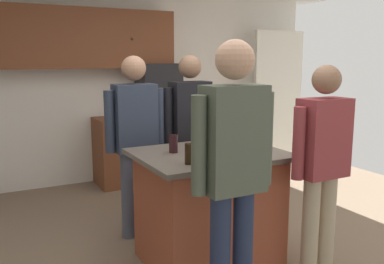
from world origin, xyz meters
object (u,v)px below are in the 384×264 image
(microwave_over_range, at_px, (159,75))
(glass_stout_tall, at_px, (189,154))
(glass_pilsner, at_px, (173,144))
(mug_blue_stoneware, at_px, (245,139))
(serving_tray, at_px, (220,147))
(glass_short_whisky, at_px, (242,146))
(person_host_foreground, at_px, (190,128))
(kitchen_island, at_px, (209,206))
(person_elder_center, at_px, (322,158))
(person_guest_right, at_px, (135,134))
(person_guest_left, at_px, (233,164))

(microwave_over_range, distance_m, glass_stout_tall, 2.95)
(glass_pilsner, xyz_separation_m, mug_blue_stoneware, (0.70, 0.01, -0.03))
(serving_tray, bearing_deg, glass_stout_tall, -144.31)
(glass_short_whisky, bearing_deg, person_host_foreground, 84.91)
(kitchen_island, distance_m, glass_short_whisky, 0.62)
(person_host_foreground, bearing_deg, person_elder_center, 33.40)
(person_guest_right, distance_m, glass_short_whisky, 1.13)
(person_guest_left, bearing_deg, glass_stout_tall, 24.23)
(person_elder_center, relative_size, glass_stout_tall, 10.89)
(glass_short_whisky, bearing_deg, kitchen_island, 118.45)
(person_guest_right, relative_size, person_elder_center, 1.04)
(person_elder_center, bearing_deg, person_guest_left, 53.65)
(kitchen_island, height_order, person_guest_left, person_guest_left)
(person_guest_right, bearing_deg, glass_pilsner, -17.11)
(glass_pilsner, bearing_deg, person_host_foreground, 53.50)
(microwave_over_range, bearing_deg, kitchen_island, -104.16)
(microwave_over_range, relative_size, person_elder_center, 0.34)
(microwave_over_range, relative_size, person_host_foreground, 0.33)
(person_guest_right, distance_m, person_elder_center, 1.67)
(person_elder_center, bearing_deg, person_guest_right, -11.20)
(kitchen_island, height_order, glass_stout_tall, glass_stout_tall)
(glass_short_whisky, xyz_separation_m, mug_blue_stoneware, (0.29, 0.39, -0.03))
(glass_pilsner, bearing_deg, person_guest_left, -91.03)
(kitchen_island, height_order, glass_pilsner, glass_pilsner)
(glass_short_whisky, distance_m, glass_pilsner, 0.55)
(glass_short_whisky, bearing_deg, mug_blue_stoneware, 52.94)
(glass_short_whisky, bearing_deg, person_guest_left, -129.05)
(mug_blue_stoneware, bearing_deg, serving_tray, -166.90)
(serving_tray, bearing_deg, glass_pilsner, 171.58)
(person_elder_center, height_order, glass_short_whisky, person_elder_center)
(person_guest_left, relative_size, person_elder_center, 1.10)
(person_host_foreground, height_order, glass_stout_tall, person_host_foreground)
(person_host_foreground, bearing_deg, serving_tray, 8.85)
(person_elder_center, bearing_deg, glass_short_whisky, 9.45)
(mug_blue_stoneware, bearing_deg, glass_short_whisky, -127.06)
(glass_short_whisky, bearing_deg, microwave_over_range, 79.94)
(glass_pilsner, bearing_deg, serving_tray, -8.42)
(kitchen_island, bearing_deg, mug_blue_stoneware, 16.29)
(glass_short_whisky, bearing_deg, serving_tray, 90.89)
(person_elder_center, height_order, glass_pilsner, person_elder_center)
(kitchen_island, height_order, person_guest_right, person_guest_right)
(person_guest_left, relative_size, serving_tray, 4.07)
(person_guest_left, height_order, glass_pilsner, person_guest_left)
(person_guest_left, distance_m, serving_tray, 0.94)
(glass_stout_tall, bearing_deg, microwave_over_range, 71.04)
(glass_pilsner, relative_size, serving_tray, 0.33)
(person_guest_left, bearing_deg, mug_blue_stoneware, -18.40)
(microwave_over_range, xyz_separation_m, glass_stout_tall, (-0.95, -2.76, -0.44))
(glass_pilsner, xyz_separation_m, serving_tray, (0.40, -0.06, -0.05))
(person_elder_center, bearing_deg, glass_stout_tall, 23.95)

